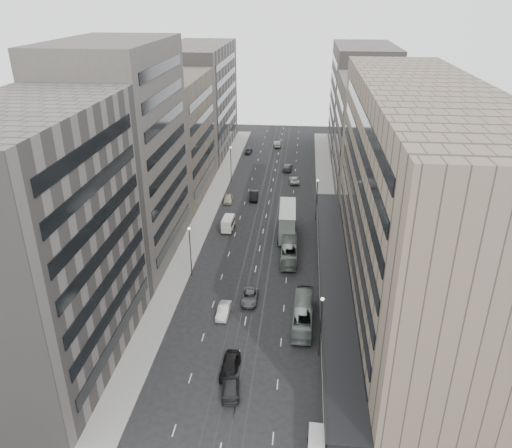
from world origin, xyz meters
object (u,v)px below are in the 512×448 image
at_px(double_decker, 287,221).
at_px(sedan_0, 230,365).
at_px(bus_far, 289,250).
at_px(bus_near, 303,314).
at_px(sedan_2, 250,297).
at_px(vw_microbus, 316,445).
at_px(sedan_1, 224,311).
at_px(panel_van, 228,223).

height_order(double_decker, sedan_0, double_decker).
relative_size(bus_far, double_decker, 1.05).
height_order(bus_near, sedan_2, bus_near).
distance_m(vw_microbus, sedan_2, 26.86).
distance_m(double_decker, sedan_2, 22.13).
bearing_deg(bus_far, vw_microbus, 95.08).
bearing_deg(sedan_1, bus_far, 66.79).
xyz_separation_m(bus_far, sedan_2, (-5.10, -13.43, -0.83)).
xyz_separation_m(vw_microbus, sedan_1, (-12.29, 21.52, -0.43)).
height_order(bus_far, double_decker, double_decker).
height_order(bus_near, double_decker, double_decker).
xyz_separation_m(sedan_0, sedan_1, (-2.48, 10.96, -0.14)).
bearing_deg(sedan_1, bus_near, -1.38).
height_order(bus_far, sedan_0, bus_far).
bearing_deg(sedan_2, sedan_1, -130.01).
bearing_deg(bus_near, double_decker, -81.47).
bearing_deg(bus_near, sedan_2, -28.78).
relative_size(bus_near, bus_far, 0.98).
distance_m(double_decker, vw_microbus, 47.09).
xyz_separation_m(bus_near, sedan_2, (-7.61, 4.45, -0.81)).
distance_m(panel_van, sedan_0, 37.90).
relative_size(sedan_1, sedan_2, 0.91).
bearing_deg(sedan_2, double_decker, 78.41).
height_order(bus_near, bus_far, bus_far).
bearing_deg(bus_far, double_decker, -86.06).
bearing_deg(sedan_2, bus_near, -30.32).
xyz_separation_m(double_decker, vw_microbus, (4.76, -46.81, -1.84)).
xyz_separation_m(bus_near, sedan_1, (-10.74, 0.71, -0.75)).
height_order(panel_van, sedan_1, panel_van).
xyz_separation_m(double_decker, sedan_2, (-4.41, -21.57, -2.32)).
xyz_separation_m(bus_near, panel_van, (-14.10, 27.20, -0.04)).
distance_m(bus_near, panel_van, 30.64).
relative_size(bus_near, vw_microbus, 2.72).
bearing_deg(sedan_1, double_decker, 75.83).
xyz_separation_m(vw_microbus, sedan_2, (-9.16, 25.25, -0.48)).
relative_size(double_decker, panel_van, 2.42).
xyz_separation_m(bus_far, sedan_1, (-8.23, -17.16, -0.78)).
distance_m(bus_far, sedan_2, 14.39).
relative_size(bus_far, sedan_2, 2.24).
distance_m(double_decker, panel_van, 11.08).
distance_m(sedan_1, sedan_2, 4.87).
distance_m(vw_microbus, panel_van, 50.49).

